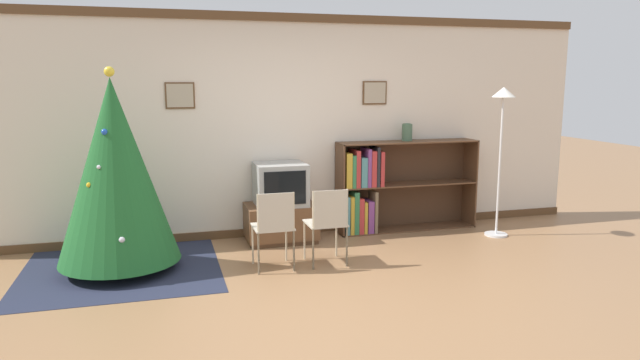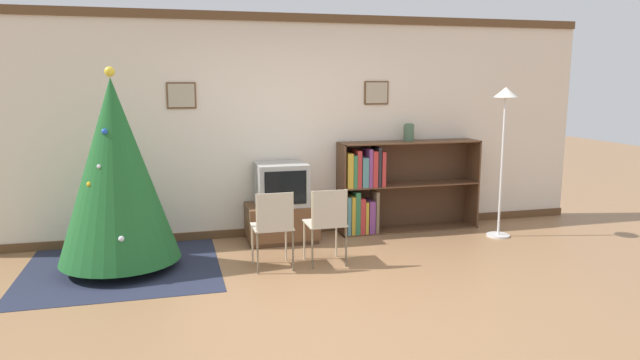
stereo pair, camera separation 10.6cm
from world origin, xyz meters
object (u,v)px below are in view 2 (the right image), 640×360
vase (409,132)px  folding_chair_right (327,221)px  christmas_tree (116,171)px  television (281,184)px  tv_console (282,222)px  bookshelf (382,188)px  folding_chair_left (273,225)px  standing_lamp (504,123)px

vase → folding_chair_right: bearing=-139.9°
christmas_tree → folding_chair_right: christmas_tree is taller
television → tv_console: bearing=90.0°
tv_console → folding_chair_right: 1.10m
bookshelf → folding_chair_left: bearing=-144.6°
tv_console → television: (0.00, -0.00, 0.47)m
christmas_tree → standing_lamp: (4.43, 0.12, 0.38)m
folding_chair_left → bookshelf: bookshelf is taller
folding_chair_right → television: bearing=105.3°
tv_console → vase: bearing=5.2°
television → folding_chair_left: bearing=-105.3°
vase → television: bearing=-174.7°
television → bookshelf: 1.34m
television → bookshelf: bookshelf is taller
christmas_tree → tv_console: size_ratio=2.45×
tv_console → standing_lamp: standing_lamp is taller
christmas_tree → vase: bearing=12.4°
television → standing_lamp: size_ratio=0.32×
christmas_tree → folding_chair_right: (2.07, -0.42, -0.55)m
tv_console → vase: size_ratio=3.75×
christmas_tree → bookshelf: christmas_tree is taller
christmas_tree → vase: christmas_tree is taller
tv_console → folding_chair_left: bearing=-105.3°
folding_chair_left → folding_chair_right: same height
television → vase: vase is taller
folding_chair_left → folding_chair_right: bearing=0.0°
tv_console → standing_lamp: size_ratio=0.45×
christmas_tree → television: bearing=18.8°
christmas_tree → tv_console: bearing=18.8°
folding_chair_left → vase: vase is taller
television → bookshelf: size_ratio=0.32×
television → folding_chair_left: (-0.28, -1.03, -0.23)m
television → vase: size_ratio=2.67×
folding_chair_right → standing_lamp: 2.59m
television → folding_chair_left: 1.09m
bookshelf → standing_lamp: 1.67m
tv_console → vase: (1.69, 0.15, 1.04)m
vase → standing_lamp: 1.16m
standing_lamp → tv_console: bearing=169.4°
vase → christmas_tree: bearing=-167.6°
vase → standing_lamp: standing_lamp is taller
folding_chair_left → folding_chair_right: 0.56m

